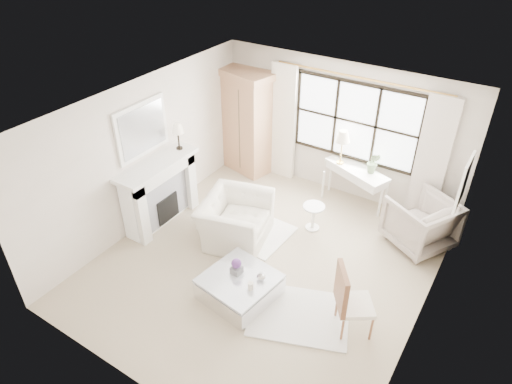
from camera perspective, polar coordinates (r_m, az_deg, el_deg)
floor at (r=7.74m, az=1.04°, el=-8.93°), size 5.50×5.50×0.00m
ceiling at (r=6.24m, az=1.30°, el=9.65°), size 5.50×5.50×0.00m
wall_back at (r=9.05m, az=10.42°, el=7.66°), size 5.00×0.00×5.00m
wall_front at (r=5.32m, az=-15.14°, el=-14.83°), size 5.00×0.00×5.00m
wall_left at (r=8.28m, az=-13.78°, el=4.64°), size 0.00×5.50×5.50m
wall_right at (r=6.25m, az=21.25°, el=-7.60°), size 0.00×5.50×5.50m
window_pane at (r=8.83m, az=12.32°, el=8.56°), size 2.40×0.02×1.50m
window_frame at (r=8.82m, az=12.30°, el=8.54°), size 2.50×0.04×1.50m
curtain_rod at (r=8.46m, az=12.88°, el=13.76°), size 3.30×0.04×0.04m
curtain_left at (r=9.48m, az=3.41°, el=8.64°), size 0.55×0.10×2.47m
curtain_right at (r=8.60m, az=21.07°, el=3.51°), size 0.55×0.10×2.47m
fireplace at (r=8.49m, az=-12.07°, el=0.12°), size 0.58×1.66×1.26m
mirror_frame at (r=8.04m, az=-14.09°, el=7.64°), size 0.05×1.15×0.95m
mirror_glass at (r=8.02m, az=-13.94°, el=7.59°), size 0.02×1.00×0.80m
art_frame at (r=7.55m, az=24.55°, el=1.09°), size 0.04×0.62×0.82m
art_canvas at (r=7.55m, az=24.40°, el=1.13°), size 0.01×0.52×0.72m
mantel_lamp at (r=8.34m, az=-9.79°, el=7.74°), size 0.22×0.22×0.51m
armoire at (r=9.75m, az=-1.07°, el=8.82°), size 1.25×0.93×2.24m
console_table at (r=9.11m, az=12.21°, el=0.75°), size 1.37×0.90×0.80m
console_lamp at (r=8.75m, az=10.81°, el=6.73°), size 0.28×0.28×0.69m
orchid_plant at (r=8.72m, az=14.47°, el=3.55°), size 0.24×0.19×0.43m
side_table at (r=8.33m, az=7.19°, el=-2.72°), size 0.40×0.40×0.51m
rug_left at (r=8.44m, az=-1.11°, el=-4.56°), size 1.60×1.16×0.03m
rug_right at (r=6.97m, az=5.43°, el=-15.04°), size 1.71×1.51×0.03m
club_armchair at (r=8.01m, az=-2.62°, el=-3.49°), size 1.35×1.47×0.81m
wingback_chair at (r=8.35m, az=19.88°, el=-3.60°), size 1.35×1.34×0.91m
french_chair at (r=6.71m, az=11.96°, el=-14.53°), size 0.67×0.67×1.08m
coffee_table at (r=7.10m, az=-2.06°, el=-11.79°), size 1.13×1.13×0.38m
planter_box at (r=6.99m, az=-2.44°, el=-9.71°), size 0.16×0.16×0.11m
planter_flowers at (r=6.90m, az=-2.46°, el=-8.90°), size 0.15×0.15×0.15m
pillar_candle at (r=6.75m, az=-0.68°, el=-11.65°), size 0.09×0.09×0.12m
coffee_vase at (r=6.88m, az=0.64°, el=-10.45°), size 0.17×0.17×0.14m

